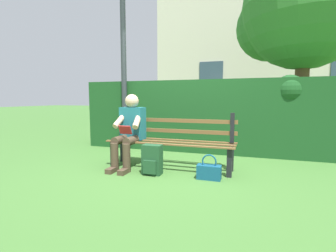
{
  "coord_description": "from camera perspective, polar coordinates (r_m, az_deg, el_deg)",
  "views": [
    {
      "loc": [
        -1.19,
        3.61,
        1.08
      ],
      "look_at": [
        0.0,
        0.1,
        0.68
      ],
      "focal_mm": 26.55,
      "sensor_mm": 36.0,
      "label": 1
    }
  ],
  "objects": [
    {
      "name": "ground",
      "position": [
        3.95,
        0.47,
        -9.65
      ],
      "size": [
        60.0,
        60.0,
        0.0
      ],
      "primitive_type": "plane",
      "color": "#3D6B2D"
    },
    {
      "name": "park_bench",
      "position": [
        3.92,
        0.79,
        -3.41
      ],
      "size": [
        1.99,
        0.48,
        0.87
      ],
      "color": "black",
      "rests_on": "ground"
    },
    {
      "name": "person_seated",
      "position": [
        3.99,
        -8.84,
        -0.66
      ],
      "size": [
        0.44,
        0.73,
        1.16
      ],
      "color": "#1E6672",
      "rests_on": "ground"
    },
    {
      "name": "hedge_backdrop",
      "position": [
        5.17,
        8.65,
        2.57
      ],
      "size": [
        5.17,
        0.68,
        1.51
      ],
      "color": "#19471E",
      "rests_on": "ground"
    },
    {
      "name": "tree",
      "position": [
        6.85,
        27.89,
        22.28
      ],
      "size": [
        2.89,
        2.75,
        4.49
      ],
      "color": "brown",
      "rests_on": "ground"
    },
    {
      "name": "building_facade",
      "position": [
        11.35,
        22.82,
        17.54
      ],
      "size": [
        8.87,
        2.76,
        6.79
      ],
      "color": "beige",
      "rests_on": "ground"
    },
    {
      "name": "backpack",
      "position": [
        3.6,
        -3.67,
        -7.78
      ],
      "size": [
        0.27,
        0.24,
        0.43
      ],
      "color": "#1E4728",
      "rests_on": "ground"
    },
    {
      "name": "handbag",
      "position": [
        3.45,
        9.4,
        -10.23
      ],
      "size": [
        0.32,
        0.15,
        0.34
      ],
      "color": "navy",
      "rests_on": "ground"
    },
    {
      "name": "lamp_post",
      "position": [
        5.49,
        -10.24,
        19.01
      ],
      "size": [
        0.3,
        0.3,
        3.73
      ],
      "color": "#2D3338",
      "rests_on": "ground"
    }
  ]
}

